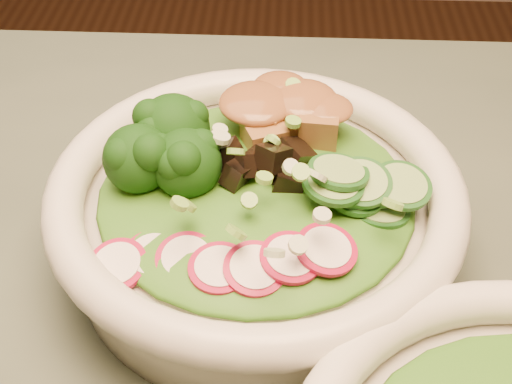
# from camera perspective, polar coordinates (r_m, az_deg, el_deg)

# --- Properties ---
(salad_bowl) EXTENTS (0.27, 0.27, 0.07)m
(salad_bowl) POSITION_cam_1_polar(r_m,az_deg,el_deg) (0.47, -0.00, -1.81)
(salad_bowl) COLOR silver
(salad_bowl) RESTS_ON dining_table
(lettuce_bed) EXTENTS (0.20, 0.20, 0.02)m
(lettuce_bed) POSITION_cam_1_polar(r_m,az_deg,el_deg) (0.45, -0.00, 0.09)
(lettuce_bed) COLOR #245E13
(lettuce_bed) RESTS_ON salad_bowl
(broccoli_florets) EXTENTS (0.08, 0.07, 0.04)m
(broccoli_florets) POSITION_cam_1_polar(r_m,az_deg,el_deg) (0.46, -7.76, 2.44)
(broccoli_florets) COLOR black
(broccoli_florets) RESTS_ON salad_bowl
(radish_slices) EXTENTS (0.11, 0.04, 0.02)m
(radish_slices) POSITION_cam_1_polar(r_m,az_deg,el_deg) (0.40, -1.46, -5.65)
(radish_slices) COLOR maroon
(radish_slices) RESTS_ON salad_bowl
(cucumber_slices) EXTENTS (0.07, 0.07, 0.04)m
(cucumber_slices) POSITION_cam_1_polar(r_m,az_deg,el_deg) (0.44, 8.27, 0.03)
(cucumber_slices) COLOR #A3CC71
(cucumber_slices) RESTS_ON salad_bowl
(mushroom_heap) EXTENTS (0.07, 0.07, 0.04)m
(mushroom_heap) POSITION_cam_1_polar(r_m,az_deg,el_deg) (0.45, 0.30, 2.40)
(mushroom_heap) COLOR black
(mushroom_heap) RESTS_ON salad_bowl
(tofu_cubes) EXTENTS (0.09, 0.06, 0.04)m
(tofu_cubes) POSITION_cam_1_polar(r_m,az_deg,el_deg) (0.49, 1.64, 5.85)
(tofu_cubes) COLOR brown
(tofu_cubes) RESTS_ON salad_bowl
(peanut_sauce) EXTENTS (0.07, 0.06, 0.02)m
(peanut_sauce) POSITION_cam_1_polar(r_m,az_deg,el_deg) (0.49, 1.67, 7.09)
(peanut_sauce) COLOR brown
(peanut_sauce) RESTS_ON tofu_cubes
(scallion_garnish) EXTENTS (0.19, 0.19, 0.02)m
(scallion_garnish) POSITION_cam_1_polar(r_m,az_deg,el_deg) (0.44, -0.00, 2.43)
(scallion_garnish) COLOR #77B640
(scallion_garnish) RESTS_ON salad_bowl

